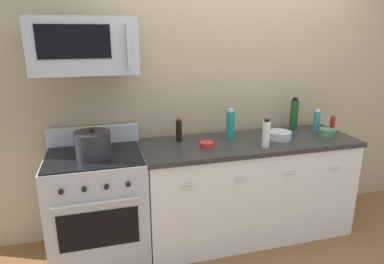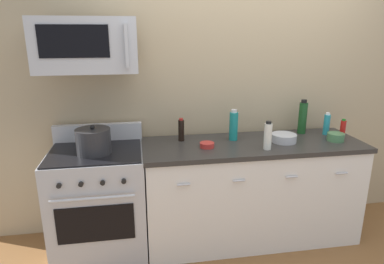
% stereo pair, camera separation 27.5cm
% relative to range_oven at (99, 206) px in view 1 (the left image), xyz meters
% --- Properties ---
extents(ground_plane, '(6.01, 6.01, 0.00)m').
position_rel_range_oven_xyz_m(ground_plane, '(1.33, -0.00, -0.47)').
color(ground_plane, brown).
extents(back_wall, '(5.01, 0.10, 2.70)m').
position_rel_range_oven_xyz_m(back_wall, '(1.33, 0.41, 0.88)').
color(back_wall, tan).
rests_on(back_wall, ground_plane).
extents(counter_unit, '(1.92, 0.66, 0.92)m').
position_rel_range_oven_xyz_m(counter_unit, '(1.33, -0.00, -0.01)').
color(counter_unit, silver).
rests_on(counter_unit, ground_plane).
extents(range_oven, '(0.76, 0.69, 1.07)m').
position_rel_range_oven_xyz_m(range_oven, '(0.00, 0.00, 0.00)').
color(range_oven, '#B7BABF').
rests_on(range_oven, ground_plane).
extents(microwave, '(0.74, 0.44, 0.40)m').
position_rel_range_oven_xyz_m(microwave, '(0.00, 0.04, 1.28)').
color(microwave, '#B7BABF').
extents(bottle_soy_sauce_dark, '(0.05, 0.05, 0.20)m').
position_rel_range_oven_xyz_m(bottle_soy_sauce_dark, '(0.72, 0.16, 0.55)').
color(bottle_soy_sauce_dark, black).
rests_on(bottle_soy_sauce_dark, countertop_slab).
extents(bottle_dish_soap, '(0.06, 0.06, 0.21)m').
position_rel_range_oven_xyz_m(bottle_dish_soap, '(2.09, 0.12, 0.55)').
color(bottle_dish_soap, teal).
rests_on(bottle_dish_soap, countertop_slab).
extents(bottle_hot_sauce_red, '(0.05, 0.05, 0.17)m').
position_rel_range_oven_xyz_m(bottle_hot_sauce_red, '(2.19, 0.02, 0.53)').
color(bottle_hot_sauce_red, '#B21914').
rests_on(bottle_hot_sauce_red, countertop_slab).
extents(bottle_sparkling_teal, '(0.08, 0.08, 0.28)m').
position_rel_range_oven_xyz_m(bottle_sparkling_teal, '(1.18, 0.11, 0.58)').
color(bottle_sparkling_teal, '#197F7A').
rests_on(bottle_sparkling_teal, countertop_slab).
extents(bottle_vinegar_white, '(0.06, 0.06, 0.24)m').
position_rel_range_oven_xyz_m(bottle_vinegar_white, '(1.39, -0.18, 0.56)').
color(bottle_vinegar_white, silver).
rests_on(bottle_vinegar_white, countertop_slab).
extents(bottle_wine_green, '(0.08, 0.08, 0.32)m').
position_rel_range_oven_xyz_m(bottle_wine_green, '(1.88, 0.20, 0.60)').
color(bottle_wine_green, '#19471E').
rests_on(bottle_wine_green, countertop_slab).
extents(bowl_green_glaze, '(0.15, 0.15, 0.07)m').
position_rel_range_oven_xyz_m(bowl_green_glaze, '(2.07, -0.07, 0.49)').
color(bowl_green_glaze, '#477A4C').
rests_on(bowl_green_glaze, countertop_slab).
extents(bowl_steel_prep, '(0.22, 0.22, 0.07)m').
position_rel_range_oven_xyz_m(bowl_steel_prep, '(1.60, -0.02, 0.49)').
color(bowl_steel_prep, '#B2B5BA').
rests_on(bowl_steel_prep, countertop_slab).
extents(bowl_red_small, '(0.12, 0.12, 0.04)m').
position_rel_range_oven_xyz_m(bowl_red_small, '(0.91, -0.06, 0.47)').
color(bowl_red_small, '#B72D28').
rests_on(bowl_red_small, countertop_slab).
extents(stockpot, '(0.27, 0.27, 0.23)m').
position_rel_range_oven_xyz_m(stockpot, '(-0.00, -0.05, 0.55)').
color(stockpot, '#262628').
rests_on(stockpot, range_oven).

